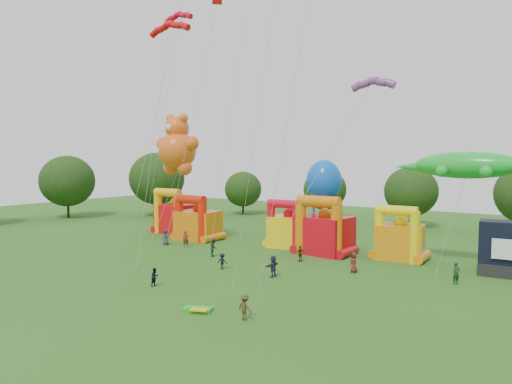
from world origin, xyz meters
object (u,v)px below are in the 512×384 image
Objects in this scene: gecko_kite at (460,188)px; octopus_kite at (314,204)px; teddy_bear_kite at (176,152)px; spectator_4 at (300,254)px; spectator_0 at (166,237)px; bouncy_castle_2 at (288,229)px; bouncy_castle_0 at (174,216)px.

octopus_kite is at bearing 173.64° from gecko_kite.
teddy_bear_kite is at bearing -157.90° from octopus_kite.
spectator_4 is (-14.31, -5.66, -7.07)m from gecko_kite.
teddy_bear_kite reaches higher than spectator_0.
bouncy_castle_2 is at bearing 20.89° from teddy_bear_kite.
spectator_0 is at bearing -168.56° from gecko_kite.
gecko_kite is at bearing -1.10° from bouncy_castle_0.
gecko_kite is at bearing 134.78° from spectator_4.
gecko_kite is 6.50× the size of spectator_0.
bouncy_castle_0 is 9.46m from spectator_0.
octopus_kite is 9.03m from spectator_4.
spectator_0 is (-32.84, -6.64, -6.95)m from gecko_kite.
octopus_kite is (22.03, 1.10, 2.85)m from bouncy_castle_0.
teddy_bear_kite is at bearing -43.12° from bouncy_castle_0.
bouncy_castle_0 is 22.24m from octopus_kite.
bouncy_castle_2 is 0.55× the size of octopus_kite.
bouncy_castle_0 is 3.36× the size of spectator_0.
teddy_bear_kite is 9.70× the size of spectator_4.
bouncy_castle_0 is 19.28m from bouncy_castle_2.
bouncy_castle_2 is at bearing -1.02° from bouncy_castle_0.
spectator_4 is (18.41, -0.94, -10.80)m from teddy_bear_kite.
spectator_0 is 1.15× the size of spectator_4.
gecko_kite is 34.22m from spectator_0.
gecko_kite reaches higher than bouncy_castle_2.
bouncy_castle_2 is 4.38m from octopus_kite.
bouncy_castle_0 reaches higher than spectator_0.
gecko_kite is 7.45× the size of spectator_4.
teddy_bear_kite reaches higher than spectator_4.
gecko_kite reaches higher than bouncy_castle_0.
gecko_kite is at bearing -1.18° from bouncy_castle_2.
octopus_kite reaches higher than bouncy_castle_0.
octopus_kite is at bearing 23.45° from spectator_0.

